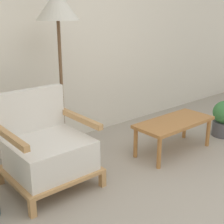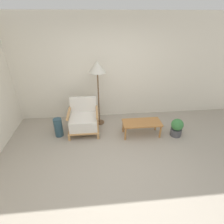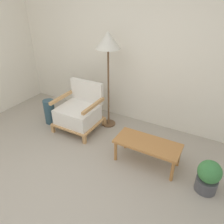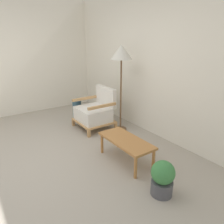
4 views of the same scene
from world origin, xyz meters
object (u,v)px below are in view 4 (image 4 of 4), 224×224
(armchair, at_px, (95,112))
(potted_plant, at_px, (163,178))
(coffee_table, at_px, (126,142))
(vase, at_px, (77,110))
(floor_lamp, at_px, (121,56))

(armchair, relative_size, potted_plant, 1.85)
(coffee_table, height_order, vase, vase)
(coffee_table, distance_m, vase, 2.01)
(floor_lamp, xyz_separation_m, vase, (-1.00, -0.48, -1.24))
(armchair, bearing_deg, vase, -169.38)
(vase, xyz_separation_m, potted_plant, (2.84, -0.27, -0.00))
(vase, bearing_deg, potted_plant, -5.48)
(armchair, relative_size, coffee_table, 0.90)
(floor_lamp, xyz_separation_m, coffee_table, (1.00, -0.64, -1.15))
(armchair, xyz_separation_m, potted_plant, (2.23, -0.39, -0.11))
(armchair, bearing_deg, floor_lamp, 43.03)
(vase, height_order, potted_plant, vase)
(armchair, xyz_separation_m, coffee_table, (1.39, -0.28, -0.02))
(coffee_table, xyz_separation_m, vase, (-2.00, 0.16, -0.08))
(coffee_table, relative_size, vase, 1.98)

